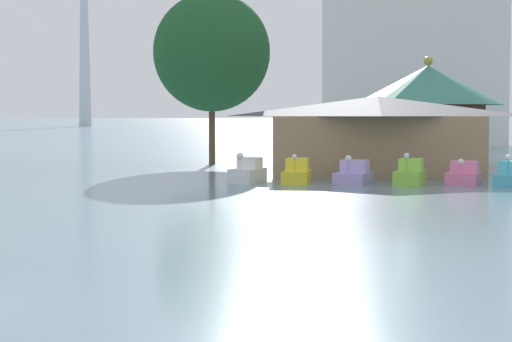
% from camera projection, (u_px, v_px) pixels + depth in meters
% --- Properties ---
extents(pedal_boat_white, '(2.03, 3.00, 1.75)m').
position_uv_depth(pedal_boat_white, '(248.00, 172.00, 51.75)').
color(pedal_boat_white, white).
rests_on(pedal_boat_white, ground).
extents(pedal_boat_yellow, '(1.61, 2.99, 1.69)m').
position_uv_depth(pedal_boat_yellow, '(297.00, 173.00, 51.25)').
color(pedal_boat_yellow, yellow).
rests_on(pedal_boat_yellow, ground).
extents(pedal_boat_lavender, '(2.33, 2.93, 1.63)m').
position_uv_depth(pedal_boat_lavender, '(354.00, 174.00, 50.97)').
color(pedal_boat_lavender, '#B299D8').
rests_on(pedal_boat_lavender, ground).
extents(pedal_boat_lime, '(2.02, 3.05, 1.81)m').
position_uv_depth(pedal_boat_lime, '(410.00, 174.00, 50.09)').
color(pedal_boat_lime, '#8CCC3F').
rests_on(pedal_boat_lime, ground).
extents(pedal_boat_pink, '(2.28, 2.67, 1.48)m').
position_uv_depth(pedal_boat_pink, '(464.00, 175.00, 50.21)').
color(pedal_boat_pink, pink).
rests_on(pedal_boat_pink, ground).
extents(pedal_boat_cyan, '(2.36, 3.09, 1.74)m').
position_uv_depth(pedal_boat_cyan, '(511.00, 176.00, 49.68)').
color(pedal_boat_cyan, '#4CB7CC').
rests_on(pedal_boat_cyan, ground).
extents(boathouse, '(13.82, 9.13, 5.04)m').
position_uv_depth(boathouse, '(377.00, 134.00, 58.22)').
color(boathouse, '#9E7F5B').
rests_on(boathouse, ground).
extents(green_roof_pavilion, '(11.19, 11.19, 8.17)m').
position_uv_depth(green_roof_pavilion, '(428.00, 109.00, 67.49)').
color(green_roof_pavilion, brown).
rests_on(green_roof_pavilion, ground).
extents(shoreline_tree_mid, '(9.03, 9.03, 13.29)m').
position_uv_depth(shoreline_tree_mid, '(212.00, 52.00, 70.29)').
color(shoreline_tree_mid, brown).
rests_on(shoreline_tree_mid, ground).
extents(background_building_block, '(22.80, 13.23, 22.74)m').
position_uv_depth(background_building_block, '(411.00, 55.00, 115.85)').
color(background_building_block, silver).
rests_on(background_building_block, ground).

